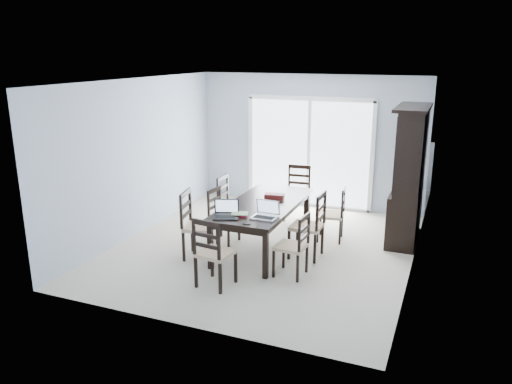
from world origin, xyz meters
TOP-DOWN VIEW (x-y plane):
  - floor at (0.00, 0.00)m, footprint 5.00×5.00m
  - ceiling at (0.00, 0.00)m, footprint 5.00×5.00m
  - back_wall at (0.00, 2.50)m, footprint 4.50×0.02m
  - wall_left at (-2.25, 0.00)m, footprint 0.02×5.00m
  - wall_right at (2.25, 0.00)m, footprint 0.02×5.00m
  - balcony at (0.00, 3.50)m, footprint 4.50×2.00m
  - railing at (0.00, 4.50)m, footprint 4.50×0.06m
  - dining_table at (0.00, 0.00)m, footprint 1.00×2.20m
  - china_hutch at (2.02, 1.25)m, footprint 0.50×1.38m
  - sliding_door at (0.00, 2.48)m, footprint 2.52×0.05m
  - chair_left_near at (-0.85, -0.70)m, footprint 0.53×0.52m
  - chair_left_mid at (-0.78, 0.04)m, footprint 0.43×0.42m
  - chair_left_far at (-0.88, 0.60)m, footprint 0.43×0.42m
  - chair_right_near at (0.79, -0.78)m, footprint 0.43×0.42m
  - chair_right_mid at (0.82, -0.06)m, footprint 0.46×0.45m
  - chair_right_far at (0.98, 0.78)m, footprint 0.46×0.44m
  - chair_end_near at (-0.13, -1.53)m, footprint 0.47×0.48m
  - chair_end_far at (0.04, 1.68)m, footprint 0.47×0.48m
  - laptop_dark at (-0.23, -0.86)m, footprint 0.42×0.36m
  - laptop_silver at (0.27, -0.68)m, footprint 0.36×0.25m
  - book_stack at (-0.10, -0.70)m, footprint 0.28×0.25m
  - cell_phone at (0.14, -1.00)m, footprint 0.10×0.06m
  - game_box at (0.07, 0.30)m, footprint 0.32×0.19m
  - hot_tub at (-0.52, 3.67)m, footprint 1.81×1.62m

SIDE VIEW (x-z plane):
  - balcony at x=0.00m, z-range -0.10..0.00m
  - floor at x=0.00m, z-range 0.00..0.00m
  - hot_tub at x=-0.52m, z-range 0.00..0.92m
  - chair_left_mid at x=-0.78m, z-range 0.03..1.05m
  - railing at x=0.00m, z-range 0.00..1.10m
  - chair_right_near at x=0.79m, z-range 0.03..1.07m
  - chair_right_far at x=0.98m, z-range 0.03..1.09m
  - chair_left_far at x=-0.88m, z-range 0.03..1.13m
  - chair_end_near at x=-0.13m, z-range 0.03..1.15m
  - chair_end_far at x=0.04m, z-range 0.03..1.17m
  - chair_right_mid at x=0.82m, z-range 0.03..1.22m
  - chair_left_near at x=-0.85m, z-range 0.03..1.22m
  - dining_table at x=0.00m, z-range 0.30..1.05m
  - cell_phone at x=0.14m, z-range 0.75..0.76m
  - book_stack at x=-0.10m, z-range 0.75..0.79m
  - game_box at x=0.07m, z-range 0.75..0.83m
  - laptop_silver at x=0.27m, z-range 0.69..0.93m
  - laptop_dark at x=-0.23m, z-range 0.69..0.93m
  - china_hutch at x=2.02m, z-range -0.03..2.17m
  - sliding_door at x=0.00m, z-range 0.00..2.18m
  - back_wall at x=0.00m, z-range 0.00..2.60m
  - wall_left at x=-2.25m, z-range 0.00..2.60m
  - wall_right at x=2.25m, z-range 0.00..2.60m
  - ceiling at x=0.00m, z-range 2.60..2.60m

